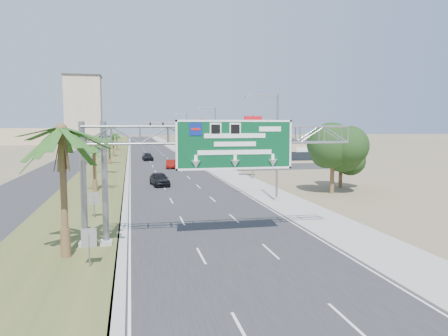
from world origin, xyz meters
TOP-DOWN VIEW (x-y plane):
  - ground at (0.00, 0.00)m, footprint 600.00×600.00m
  - road at (0.00, 110.00)m, footprint 12.00×300.00m
  - sidewalk_right at (8.50, 110.00)m, footprint 4.00×300.00m
  - median_grass at (-10.00, 110.00)m, footprint 7.00×300.00m
  - opposing_road at (-17.00, 110.00)m, footprint 8.00×300.00m
  - sign_gantry at (-1.06, 9.93)m, footprint 16.75×1.24m
  - palm_near at (-9.20, 8.00)m, footprint 5.70×5.70m
  - palm_row_b at (-9.50, 32.00)m, footprint 3.99×3.99m
  - palm_row_c at (-9.50, 48.00)m, footprint 3.99×3.99m
  - palm_row_d at (-9.50, 66.00)m, footprint 3.99×3.99m
  - palm_row_e at (-9.50, 85.00)m, footprint 3.99×3.99m
  - palm_row_f at (-9.50, 110.00)m, footprint 3.99×3.99m
  - streetlight_near at (7.30, 22.00)m, footprint 3.27×0.44m
  - streetlight_mid at (7.30, 52.00)m, footprint 3.27×0.44m
  - streetlight_far at (7.30, 88.00)m, footprint 3.27×0.44m
  - signal_mast at (5.17, 71.97)m, footprint 10.28×0.71m
  - store_building at (22.00, 66.00)m, footprint 18.00×10.00m
  - oak_near at (15.00, 26.00)m, footprint 4.50×4.50m
  - oak_far at (18.00, 30.00)m, footprint 3.50×3.50m
  - median_signback_a at (-7.80, 6.00)m, footprint 0.75×0.08m
  - median_signback_b at (-8.50, 18.00)m, footprint 0.75×0.08m
  - tower_distant at (-32.00, 250.00)m, footprint 20.00×16.00m
  - building_distant_left at (-45.00, 160.00)m, footprint 24.00×14.00m
  - building_distant_right at (30.00, 140.00)m, footprint 20.00×12.00m
  - car_left_lane at (-2.41, 35.64)m, footprint 2.47×4.91m
  - car_mid_lane at (0.80, 56.52)m, footprint 1.92×4.41m
  - car_right_lane at (3.25, 57.48)m, footprint 2.72×5.07m
  - car_far at (-2.36, 73.41)m, footprint 2.28×5.06m
  - pole_sign_red_near at (10.13, 39.39)m, footprint 2.41×0.40m
  - pole_sign_blue at (10.04, 49.73)m, footprint 2.01×0.41m
  - pole_sign_red_far at (9.54, 76.92)m, footprint 2.21×0.80m

SIDE VIEW (x-z plane):
  - ground at x=0.00m, z-range 0.00..0.00m
  - road at x=0.00m, z-range 0.00..0.02m
  - opposing_road at x=-17.00m, z-range 0.00..0.02m
  - sidewalk_right at x=8.50m, z-range 0.00..0.10m
  - median_grass at x=-10.00m, z-range 0.00..0.12m
  - car_right_lane at x=3.25m, z-range 0.00..1.35m
  - car_mid_lane at x=0.80m, z-range 0.00..1.41m
  - car_far at x=-2.36m, z-range 0.00..1.44m
  - car_left_lane at x=-2.41m, z-range 0.00..1.60m
  - median_signback_a at x=-7.80m, z-range 0.41..2.49m
  - median_signback_b at x=-8.50m, z-range 0.41..2.49m
  - store_building at x=22.00m, z-range 0.00..4.00m
  - building_distant_right at x=30.00m, z-range 0.00..5.00m
  - building_distant_left at x=-45.00m, z-range 0.00..6.00m
  - oak_far at x=18.00m, z-range 1.02..6.62m
  - palm_row_d at x=-9.50m, z-range 1.69..7.14m
  - oak_near at x=15.00m, z-range 1.13..7.93m
  - streetlight_near at x=7.30m, z-range -0.31..9.69m
  - streetlight_mid at x=7.30m, z-range -0.31..9.69m
  - streetlight_far at x=7.30m, z-range -0.31..9.69m
  - palm_row_f at x=-9.50m, z-range 1.83..7.58m
  - signal_mast at x=5.17m, z-range 0.85..8.85m
  - palm_row_b at x=-9.50m, z-range 1.93..7.87m
  - palm_row_e at x=-9.50m, z-range 2.02..8.16m
  - palm_row_c at x=-9.50m, z-range 2.29..9.04m
  - pole_sign_blue at x=10.04m, z-range 1.89..9.71m
  - sign_gantry at x=-1.06m, z-range 2.31..9.81m
  - pole_sign_red_near at x=10.13m, z-range 2.42..10.97m
  - pole_sign_red_far at x=9.54m, z-range 2.50..11.09m
  - palm_near at x=-9.20m, z-range 2.76..11.11m
  - tower_distant at x=-32.00m, z-range 0.00..35.00m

